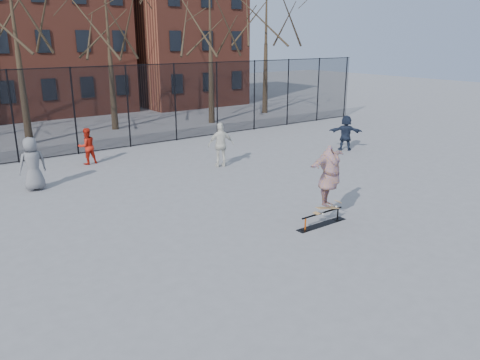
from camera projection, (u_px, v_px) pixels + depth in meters
ground at (286, 239)px, 12.63m from camera, size 100.00×100.00×0.00m
skate_rail at (322, 220)px, 13.59m from camera, size 1.80×0.27×0.40m
skateboard at (327, 209)px, 13.62m from camera, size 0.87×0.21×0.10m
skater at (329, 178)px, 13.34m from camera, size 2.24×1.38×1.77m
bystander_grey at (32, 164)px, 16.48m from camera, size 0.98×0.68×1.92m
bystander_red at (87, 146)px, 19.97m from camera, size 0.81×0.66×1.56m
bystander_white at (221, 145)px, 19.51m from camera, size 1.19×0.80×1.87m
bystander_navy at (346, 133)px, 22.44m from camera, size 1.47×1.48×1.70m
fence at (104, 108)px, 22.06m from camera, size 34.03×0.07×4.00m
rowhouses at (39, 25)px, 31.35m from camera, size 29.00×7.00×13.00m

